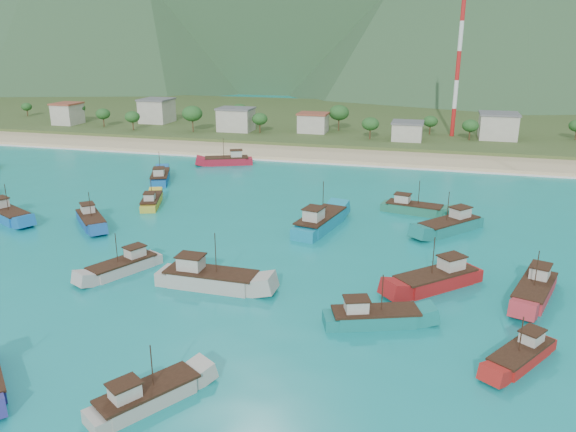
% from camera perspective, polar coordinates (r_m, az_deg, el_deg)
% --- Properties ---
extents(ground, '(600.00, 600.00, 0.00)m').
position_cam_1_polar(ground, '(74.40, -8.92, -5.90)').
color(ground, '#0B7D7E').
rests_on(ground, ground).
extents(beach, '(400.00, 18.00, 1.20)m').
position_cam_1_polar(beach, '(146.84, 3.52, 6.20)').
color(beach, beige).
rests_on(beach, ground).
extents(land, '(400.00, 110.00, 2.40)m').
position_cam_1_polar(land, '(206.10, 6.99, 9.50)').
color(land, '#385123').
rests_on(land, ground).
extents(surf_line, '(400.00, 2.50, 0.08)m').
position_cam_1_polar(surf_line, '(137.75, 2.72, 5.43)').
color(surf_line, white).
rests_on(surf_line, ground).
extents(village, '(210.26, 21.50, 7.39)m').
position_cam_1_polar(village, '(169.81, 5.55, 9.36)').
color(village, beige).
rests_on(village, ground).
extents(vegetation, '(276.48, 25.67, 8.17)m').
position_cam_1_polar(vegetation, '(170.30, 2.61, 9.57)').
color(vegetation, '#235623').
rests_on(vegetation, ground).
extents(radio_tower, '(1.20, 1.20, 47.77)m').
position_cam_1_polar(radio_tower, '(170.05, 17.02, 15.74)').
color(radio_tower, red).
rests_on(radio_tower, ground).
extents(boat_2, '(6.76, 14.12, 8.03)m').
position_cam_1_polar(boat_2, '(90.26, 3.27, -0.65)').
color(boat_2, '#1180A0').
rests_on(boat_2, ground).
extents(boat_5, '(6.72, 11.72, 6.64)m').
position_cam_1_polar(boat_5, '(73.24, 23.77, -7.00)').
color(boat_5, '#B82D37').
rests_on(boat_5, ground).
extents(boat_7, '(7.20, 10.46, 6.02)m').
position_cam_1_polar(boat_7, '(77.14, -16.34, -4.99)').
color(boat_7, '#B1A7A1').
rests_on(boat_7, ground).
extents(boat_9, '(10.91, 6.50, 6.20)m').
position_cam_1_polar(boat_9, '(62.03, 8.67, -10.22)').
color(boat_9, '#137570').
rests_on(boat_9, ground).
extents(boat_11, '(5.95, 10.07, 5.72)m').
position_cam_1_polar(boat_11, '(105.62, -13.69, 1.40)').
color(boat_11, gold).
rests_on(boat_11, ground).
extents(boat_12, '(12.88, 4.00, 7.57)m').
position_cam_1_polar(boat_12, '(70.41, -8.01, -6.40)').
color(boat_12, '#A9A49A').
rests_on(boat_12, ground).
extents(boat_13, '(11.14, 5.16, 6.34)m').
position_cam_1_polar(boat_13, '(100.56, 12.58, 0.71)').
color(boat_13, '#1E6C52').
rests_on(boat_13, ground).
extents(boat_14, '(9.53, 9.70, 6.20)m').
position_cam_1_polar(boat_14, '(97.48, -19.39, -0.46)').
color(boat_14, '#174F98').
rests_on(boat_14, ground).
extents(boat_15, '(10.51, 11.46, 7.11)m').
position_cam_1_polar(boat_15, '(92.55, 16.14, -0.98)').
color(boat_15, '#16736D').
rests_on(boat_15, ground).
extents(boat_17, '(7.76, 9.83, 5.80)m').
position_cam_1_polar(boat_17, '(51.05, -14.21, -17.49)').
color(boat_17, '#A7A397').
rests_on(boat_17, ground).
extents(boat_19, '(11.79, 8.13, 6.78)m').
position_cam_1_polar(boat_19, '(105.74, -26.64, 0.09)').
color(boat_19, '#1361AE').
rests_on(boat_19, ground).
extents(boat_22, '(11.95, 7.56, 6.81)m').
position_cam_1_polar(boat_22, '(136.20, -6.15, 5.56)').
color(boat_22, maroon).
rests_on(boat_22, ground).
extents(boat_24, '(7.31, 9.11, 5.40)m').
position_cam_1_polar(boat_24, '(59.48, 22.62, -13.00)').
color(boat_24, '#AE1C18').
rests_on(boat_24, ground).
extents(boat_25, '(7.44, 11.71, 6.68)m').
position_cam_1_polar(boat_25, '(122.68, -12.85, 3.82)').
color(boat_25, '#12589F').
rests_on(boat_25, ground).
extents(boat_27, '(11.15, 10.94, 7.13)m').
position_cam_1_polar(boat_27, '(72.15, 14.89, -6.31)').
color(boat_27, maroon).
rests_on(boat_27, ground).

